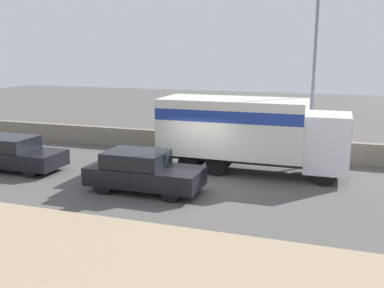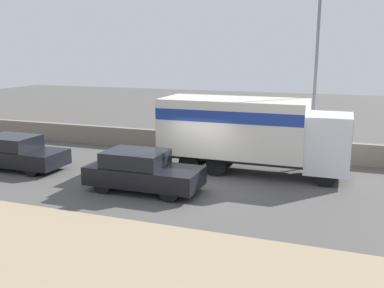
{
  "view_description": "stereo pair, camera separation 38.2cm",
  "coord_description": "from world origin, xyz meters",
  "px_view_note": "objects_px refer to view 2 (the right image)",
  "views": [
    {
      "loc": [
        5.12,
        -14.81,
        5.09
      ],
      "look_at": [
        -0.17,
        0.91,
        1.49
      ],
      "focal_mm": 40.0,
      "sensor_mm": 36.0,
      "label": 1
    },
    {
      "loc": [
        5.48,
        -14.68,
        5.09
      ],
      "look_at": [
        -0.17,
        0.91,
        1.49
      ],
      "focal_mm": 40.0,
      "sensor_mm": 36.0,
      "label": 2
    }
  ],
  "objects_px": {
    "car_hatchback": "(142,171)",
    "car_sedan_second": "(17,153)",
    "street_lamp": "(316,66)",
    "box_truck": "(247,129)"
  },
  "relations": [
    {
      "from": "street_lamp",
      "to": "car_sedan_second",
      "type": "relative_size",
      "value": 1.85
    },
    {
      "from": "car_hatchback",
      "to": "car_sedan_second",
      "type": "distance_m",
      "value": 6.61
    },
    {
      "from": "street_lamp",
      "to": "box_truck",
      "type": "bearing_deg",
      "value": -145.23
    },
    {
      "from": "street_lamp",
      "to": "car_hatchback",
      "type": "distance_m",
      "value": 8.71
    },
    {
      "from": "box_truck",
      "to": "car_sedan_second",
      "type": "bearing_deg",
      "value": -163.2
    },
    {
      "from": "box_truck",
      "to": "car_hatchback",
      "type": "distance_m",
      "value": 5.0
    },
    {
      "from": "car_hatchback",
      "to": "box_truck",
      "type": "bearing_deg",
      "value": 50.75
    },
    {
      "from": "box_truck",
      "to": "car_hatchback",
      "type": "relative_size",
      "value": 1.83
    },
    {
      "from": "car_hatchback",
      "to": "car_sedan_second",
      "type": "bearing_deg",
      "value": 172.48
    },
    {
      "from": "car_hatchback",
      "to": "street_lamp",
      "type": "bearing_deg",
      "value": 44.58
    }
  ]
}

